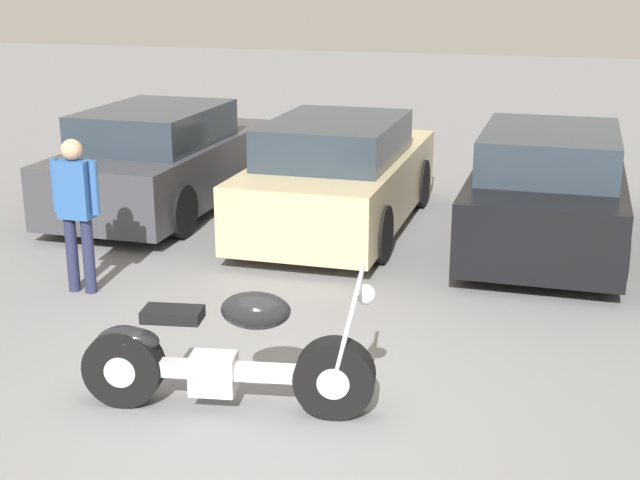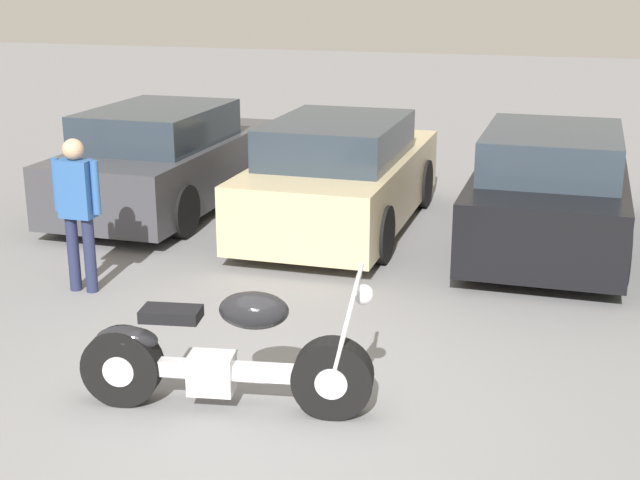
{
  "view_description": "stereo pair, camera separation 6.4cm",
  "coord_description": "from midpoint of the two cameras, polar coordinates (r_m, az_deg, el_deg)",
  "views": [
    {
      "loc": [
        2.05,
        -5.52,
        3.19
      ],
      "look_at": [
        -0.09,
        1.87,
        0.85
      ],
      "focal_mm": 50.0,
      "sensor_mm": 36.0,
      "label": 1
    },
    {
      "loc": [
        2.11,
        -5.5,
        3.19
      ],
      "look_at": [
        -0.09,
        1.87,
        0.85
      ],
      "focal_mm": 50.0,
      "sensor_mm": 36.0,
      "label": 2
    }
  ],
  "objects": [
    {
      "name": "parked_car_champagne",
      "position": [
        11.31,
        1.07,
        4.08
      ],
      "size": [
        1.8,
        4.17,
        1.43
      ],
      "color": "#C6B284",
      "rests_on": "ground_plane"
    },
    {
      "name": "motorcycle",
      "position": [
        6.73,
        -6.42,
        -7.51
      ],
      "size": [
        2.22,
        0.74,
        1.11
      ],
      "color": "black",
      "rests_on": "ground_plane"
    },
    {
      "name": "parked_car_dark_grey",
      "position": [
        12.46,
        -10.14,
        5.02
      ],
      "size": [
        1.8,
        4.17,
        1.43
      ],
      "color": "#3D3D42",
      "rests_on": "ground_plane"
    },
    {
      "name": "parked_car_black",
      "position": [
        10.95,
        14.19,
        3.12
      ],
      "size": [
        1.8,
        4.17,
        1.43
      ],
      "color": "black",
      "rests_on": "ground_plane"
    },
    {
      "name": "person_standing",
      "position": [
        9.29,
        -15.53,
        2.27
      ],
      "size": [
        0.52,
        0.21,
        1.6
      ],
      "color": "#232847",
      "rests_on": "ground_plane"
    },
    {
      "name": "ground_plane",
      "position": [
        6.7,
        -4.03,
        -11.56
      ],
      "size": [
        60.0,
        60.0,
        0.0
      ],
      "primitive_type": "plane",
      "color": "slate"
    }
  ]
}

